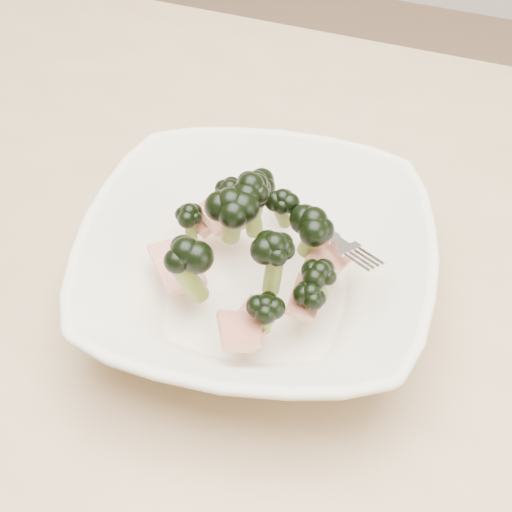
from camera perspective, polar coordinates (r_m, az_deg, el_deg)
name	(u,v)px	position (r m, az deg, el deg)	size (l,w,h in m)	color
dining_table	(266,309)	(0.76, 0.83, -4.26)	(1.20, 0.80, 0.75)	tan
broccoli_dish	(256,263)	(0.61, 0.00, -0.59)	(0.35, 0.35, 0.13)	#ECE2C8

